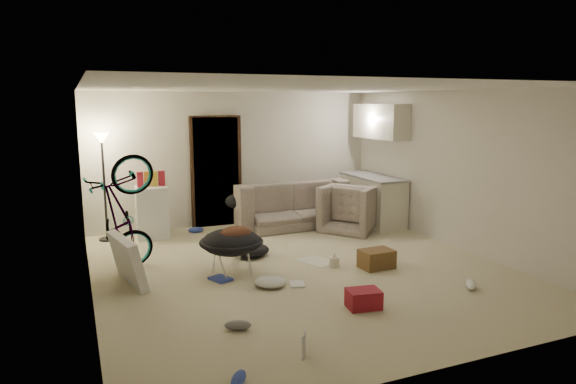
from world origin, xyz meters
name	(u,v)px	position (x,y,z in m)	size (l,w,h in m)	color
floor	(300,269)	(0.00, 0.00, -0.01)	(5.50, 6.00, 0.02)	beige
ceiling	(301,87)	(0.00, 0.00, 2.51)	(5.50, 6.00, 0.02)	white
wall_back	(236,159)	(0.00, 3.01, 1.25)	(5.50, 0.02, 2.50)	beige
wall_front	(449,231)	(0.00, -3.01, 1.25)	(5.50, 0.02, 2.50)	beige
wall_left	(84,195)	(-2.76, 0.00, 1.25)	(0.02, 6.00, 2.50)	beige
wall_right	(460,171)	(2.76, 0.00, 1.25)	(0.02, 6.00, 2.50)	beige
doorway	(216,172)	(-0.40, 2.97, 1.02)	(0.85, 0.10, 2.04)	black
door_trim	(216,172)	(-0.40, 2.94, 1.02)	(0.97, 0.04, 2.10)	#311D11
floor_lamp	(103,164)	(-2.40, 2.65, 1.31)	(0.28, 0.28, 1.81)	black
kitchen_counter	(372,200)	(2.43, 2.00, 0.44)	(0.60, 1.50, 0.88)	beige
counter_top	(373,177)	(2.43, 2.00, 0.90)	(0.64, 1.54, 0.04)	gray
kitchen_uppers	(381,121)	(2.56, 2.00, 1.95)	(0.38, 1.40, 0.65)	beige
sofa	(288,209)	(0.85, 2.45, 0.32)	(2.18, 0.85, 0.64)	#39413A
armchair	(353,213)	(1.84, 1.70, 0.31)	(0.95, 0.83, 0.62)	#39413A
bicycle	(123,241)	(-2.30, 0.85, 0.44)	(0.58, 1.66, 0.87)	black
book_asset	(303,360)	(-1.06, -2.40, 0.01)	(0.17, 0.23, 0.02)	maroon
mini_fridge	(152,212)	(-1.66, 2.55, 0.45)	(0.52, 0.52, 0.89)	white
snack_box_0	(140,181)	(-1.83, 2.55, 1.00)	(0.10, 0.07, 0.30)	maroon
snack_box_1	(147,180)	(-1.71, 2.55, 1.00)	(0.10, 0.07, 0.30)	#C26A18
snack_box_2	(155,180)	(-1.59, 2.55, 1.00)	(0.10, 0.07, 0.30)	gold
snack_box_3	(162,180)	(-1.47, 2.55, 1.00)	(0.10, 0.07, 0.30)	maroon
saucer_chair	(231,248)	(-0.95, 0.16, 0.37)	(0.87, 0.87, 0.62)	silver
hoodie	(235,234)	(-0.90, 0.13, 0.56)	(0.48, 0.40, 0.22)	#482618
sofa_drape	(240,201)	(-0.10, 2.45, 0.54)	(0.56, 0.46, 0.28)	black
tv_box	(127,260)	(-2.30, 0.30, 0.31)	(0.11, 0.95, 0.63)	silver
drink_case_a	(376,259)	(1.00, -0.39, 0.13)	(0.46, 0.33, 0.26)	brown
drink_case_b	(364,299)	(0.09, -1.56, 0.11)	(0.37, 0.27, 0.21)	maroon
juicer	(334,261)	(0.47, -0.13, 0.09)	(0.15, 0.15, 0.21)	silver
newspaper	(317,261)	(0.36, 0.20, 0.00)	(0.39, 0.52, 0.01)	silver
book_blue	(221,279)	(-1.16, -0.02, 0.01)	(0.21, 0.29, 0.03)	#2D40A5
book_white	(297,284)	(-0.31, -0.59, 0.01)	(0.18, 0.24, 0.02)	silver
shoe_0	(196,230)	(-0.90, 2.55, 0.05)	(0.28, 0.11, 0.10)	#2D40A5
shoe_1	(214,236)	(-0.72, 2.01, 0.05)	(0.29, 0.12, 0.11)	slate
shoe_2	(238,379)	(-1.71, -2.55, 0.05)	(0.26, 0.11, 0.10)	#2D40A5
shoe_3	(238,325)	(-1.41, -1.56, 0.05)	(0.28, 0.11, 0.10)	slate
shoe_4	(471,284)	(1.65, -1.55, 0.06)	(0.30, 0.12, 0.11)	white
clothes_lump_a	(252,250)	(-0.44, 0.82, 0.09)	(0.56, 0.48, 0.18)	black
clothes_lump_c	(271,282)	(-0.64, -0.51, 0.06)	(0.41, 0.35, 0.13)	silver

